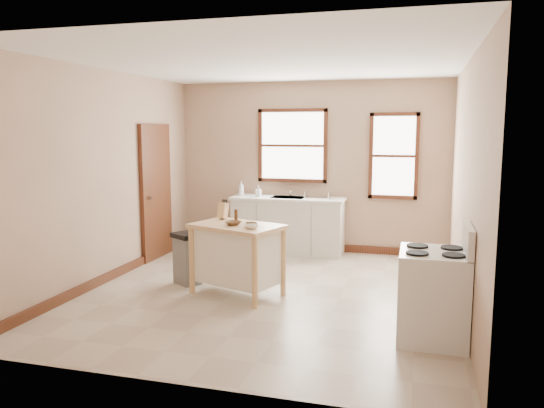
% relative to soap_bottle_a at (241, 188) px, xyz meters
% --- Properties ---
extents(floor, '(5.00, 5.00, 0.00)m').
position_rel_soap_bottle_a_xyz_m(floor, '(1.11, -2.19, -1.04)').
color(floor, '#B5A690').
rests_on(floor, ground).
extents(ceiling, '(5.00, 5.00, 0.00)m').
position_rel_soap_bottle_a_xyz_m(ceiling, '(1.11, -2.19, 1.76)').
color(ceiling, white).
rests_on(ceiling, ground).
extents(wall_back, '(4.50, 0.04, 2.80)m').
position_rel_soap_bottle_a_xyz_m(wall_back, '(1.11, 0.31, 0.36)').
color(wall_back, tan).
rests_on(wall_back, ground).
extents(wall_left, '(0.04, 5.00, 2.80)m').
position_rel_soap_bottle_a_xyz_m(wall_left, '(-1.14, -2.19, 0.36)').
color(wall_left, tan).
rests_on(wall_left, ground).
extents(wall_right, '(0.04, 5.00, 2.80)m').
position_rel_soap_bottle_a_xyz_m(wall_right, '(3.36, -2.19, 0.36)').
color(wall_right, tan).
rests_on(wall_right, ground).
extents(window_main, '(1.17, 0.06, 1.22)m').
position_rel_soap_bottle_a_xyz_m(window_main, '(0.81, 0.29, 0.71)').
color(window_main, '#3E1611').
rests_on(window_main, wall_back).
extents(window_side, '(0.77, 0.06, 1.37)m').
position_rel_soap_bottle_a_xyz_m(window_side, '(2.46, 0.29, 0.56)').
color(window_side, '#3E1611').
rests_on(window_side, wall_back).
extents(door_left, '(0.06, 0.90, 2.10)m').
position_rel_soap_bottle_a_xyz_m(door_left, '(-1.10, -0.89, 0.01)').
color(door_left, '#3E1611').
rests_on(door_left, ground).
extents(baseboard_back, '(4.50, 0.04, 0.12)m').
position_rel_soap_bottle_a_xyz_m(baseboard_back, '(1.11, 0.28, -0.98)').
color(baseboard_back, '#3E1611').
rests_on(baseboard_back, ground).
extents(baseboard_left, '(0.04, 5.00, 0.12)m').
position_rel_soap_bottle_a_xyz_m(baseboard_left, '(-1.11, -2.19, -0.98)').
color(baseboard_left, '#3E1611').
rests_on(baseboard_left, ground).
extents(sink_counter, '(1.86, 0.62, 0.92)m').
position_rel_soap_bottle_a_xyz_m(sink_counter, '(0.81, 0.01, -0.58)').
color(sink_counter, beige).
rests_on(sink_counter, ground).
extents(faucet, '(0.03, 0.03, 0.22)m').
position_rel_soap_bottle_a_xyz_m(faucet, '(0.81, 0.19, -0.01)').
color(faucet, silver).
rests_on(faucet, sink_counter).
extents(soap_bottle_a, '(0.11, 0.11, 0.24)m').
position_rel_soap_bottle_a_xyz_m(soap_bottle_a, '(0.00, 0.00, 0.00)').
color(soap_bottle_a, '#B2B2B2').
rests_on(soap_bottle_a, sink_counter).
extents(soap_bottle_b, '(0.08, 0.08, 0.17)m').
position_rel_soap_bottle_a_xyz_m(soap_bottle_b, '(0.31, -0.03, -0.03)').
color(soap_bottle_b, '#B2B2B2').
rests_on(soap_bottle_b, sink_counter).
extents(dish_rack, '(0.49, 0.44, 0.10)m').
position_rel_soap_bottle_a_xyz_m(dish_rack, '(1.30, 0.02, -0.07)').
color(dish_rack, silver).
rests_on(dish_rack, sink_counter).
extents(kitchen_island, '(1.24, 1.00, 0.88)m').
position_rel_soap_bottle_a_xyz_m(kitchen_island, '(0.74, -2.35, -0.60)').
color(kitchen_island, '#F9CD92').
rests_on(kitchen_island, ground).
extents(knife_block, '(0.12, 0.12, 0.20)m').
position_rel_soap_bottle_a_xyz_m(knife_block, '(0.44, -2.02, -0.06)').
color(knife_block, tan).
rests_on(knife_block, kitchen_island).
extents(pepper_grinder, '(0.05, 0.05, 0.15)m').
position_rel_soap_bottle_a_xyz_m(pepper_grinder, '(0.66, -2.14, -0.09)').
color(pepper_grinder, '#3E2210').
rests_on(pepper_grinder, kitchen_island).
extents(bowl_a, '(0.26, 0.26, 0.05)m').
position_rel_soap_bottle_a_xyz_m(bowl_a, '(0.71, -2.40, -0.14)').
color(bowl_a, brown).
rests_on(bowl_a, kitchen_island).
extents(bowl_b, '(0.21, 0.21, 0.04)m').
position_rel_soap_bottle_a_xyz_m(bowl_b, '(0.94, -2.40, -0.15)').
color(bowl_b, brown).
rests_on(bowl_b, kitchen_island).
extents(bowl_c, '(0.16, 0.16, 0.05)m').
position_rel_soap_bottle_a_xyz_m(bowl_c, '(1.00, -2.56, -0.14)').
color(bowl_c, white).
rests_on(bowl_c, kitchen_island).
extents(trash_bin, '(0.45, 0.43, 0.68)m').
position_rel_soap_bottle_a_xyz_m(trash_bin, '(-0.04, -2.10, -0.70)').
color(trash_bin, slate).
rests_on(trash_bin, ground).
extents(gas_stove, '(0.70, 0.71, 1.14)m').
position_rel_soap_bottle_a_xyz_m(gas_stove, '(3.03, -3.18, -0.47)').
color(gas_stove, silver).
rests_on(gas_stove, ground).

